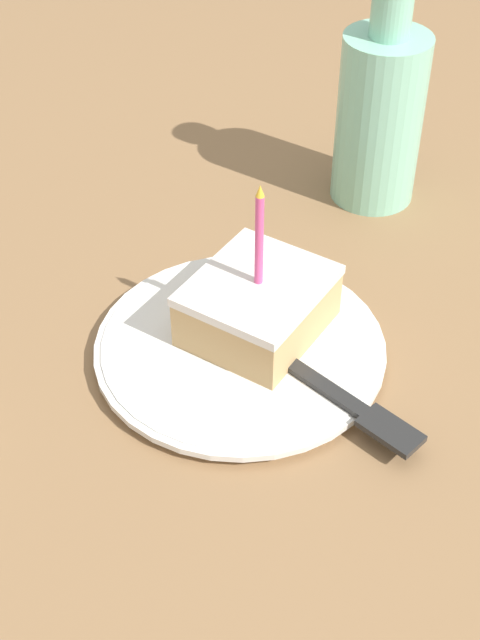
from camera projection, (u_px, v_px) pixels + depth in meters
name	position (u px, v px, depth m)	size (l,w,h in m)	color
ground_plane	(205.00, 366.00, 0.71)	(2.40, 2.40, 0.04)	olive
plate	(240.00, 348.00, 0.69)	(0.22, 0.22, 0.01)	white
cake_slice	(258.00, 305.00, 0.68)	(0.09, 0.11, 0.13)	tan
fork	(326.00, 388.00, 0.64)	(0.19, 0.06, 0.01)	#262626
bottle	(380.00, 112.00, 0.80)	(0.08, 0.08, 0.22)	#8CD1B2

